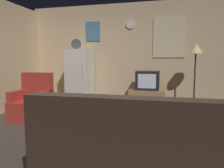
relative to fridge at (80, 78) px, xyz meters
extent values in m
plane|color=#3D332D|center=(1.08, -2.03, -0.75)|extent=(12.00, 12.00, 0.00)
cube|color=#D1B284|center=(1.08, 0.42, 0.60)|extent=(5.20, 0.10, 2.70)
cube|color=beige|center=(2.25, 0.36, 1.04)|extent=(0.76, 0.02, 1.00)
cube|color=teal|center=(0.26, 0.36, 1.25)|extent=(0.40, 0.02, 0.52)
cylinder|color=silver|center=(1.28, 0.36, 1.39)|extent=(0.22, 0.03, 0.22)
cube|color=silver|center=(0.00, 0.00, 0.00)|extent=(0.60, 0.60, 1.50)
cylinder|color=silver|center=(0.22, -0.30, 0.20)|extent=(0.02, 0.02, 0.36)
cylinder|color=#4C4C51|center=(-0.05, -0.08, 0.89)|extent=(0.26, 0.04, 0.26)
cube|color=#9E754C|center=(1.78, -0.10, -0.49)|extent=(0.84, 0.52, 0.53)
cube|color=#AD4733|center=(1.78, -0.36, -0.57)|extent=(0.76, 0.01, 0.13)
cube|color=black|center=(1.79, -0.10, -0.01)|extent=(0.54, 0.50, 0.44)
cube|color=silver|center=(1.79, -0.35, -0.01)|extent=(0.41, 0.01, 0.33)
cylinder|color=#332D28|center=(2.85, -0.10, -0.74)|extent=(0.24, 0.24, 0.02)
cylinder|color=#332D28|center=(2.85, -0.10, -0.05)|extent=(0.04, 0.04, 1.40)
cone|color=#F2D18C|center=(2.85, -0.10, 0.73)|extent=(0.32, 0.32, 0.22)
cylinder|color=#9E754C|center=(0.68, -1.49, -0.73)|extent=(0.72, 0.72, 0.04)
cylinder|color=#9E754C|center=(0.68, -1.49, -0.52)|extent=(0.24, 0.24, 0.42)
cylinder|color=#9E754C|center=(0.68, -1.49, -0.31)|extent=(0.72, 0.72, 0.04)
cylinder|color=silver|center=(0.69, -1.34, -0.22)|extent=(0.05, 0.05, 0.15)
cylinder|color=silver|center=(0.46, -1.54, -0.25)|extent=(0.08, 0.08, 0.09)
cylinder|color=tan|center=(0.80, -1.54, -0.25)|extent=(0.08, 0.08, 0.09)
cube|color=black|center=(0.70, -1.53, -0.28)|extent=(0.15, 0.11, 0.02)
cube|color=#A52D23|center=(-0.47, -1.47, -0.55)|extent=(0.68, 0.68, 0.40)
cube|color=#A52D23|center=(-0.47, -1.21, -0.07)|extent=(0.68, 0.16, 0.56)
cube|color=#A52D23|center=(-0.75, -1.47, -0.25)|extent=(0.12, 0.60, 0.20)
cube|color=#A52D23|center=(-0.19, -1.47, -0.25)|extent=(0.12, 0.60, 0.20)
cube|color=#38281E|center=(1.86, -3.24, -0.55)|extent=(1.70, 0.80, 0.40)
cube|color=#38281E|center=(1.86, -3.54, -0.09)|extent=(1.70, 0.20, 0.52)
camera|label=1|loc=(2.20, -5.20, 0.46)|focal=33.93mm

